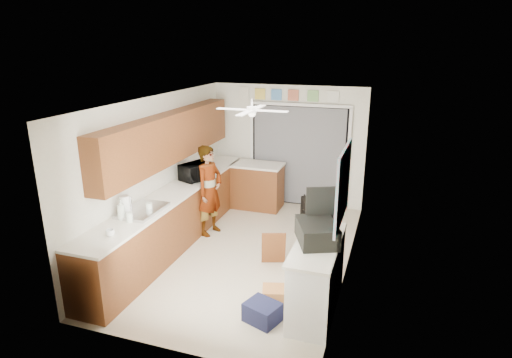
% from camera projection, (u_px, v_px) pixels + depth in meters
% --- Properties ---
extents(floor, '(5.00, 5.00, 0.00)m').
position_uv_depth(floor, '(248.00, 252.00, 7.07)').
color(floor, beige).
rests_on(floor, ground).
extents(ceiling, '(5.00, 5.00, 0.00)m').
position_uv_depth(ceiling, '(247.00, 100.00, 6.31)').
color(ceiling, white).
rests_on(ceiling, ground).
extents(wall_back, '(3.20, 0.00, 3.20)m').
position_uv_depth(wall_back, '(288.00, 146.00, 8.95)').
color(wall_back, white).
rests_on(wall_back, ground).
extents(wall_front, '(3.20, 0.00, 3.20)m').
position_uv_depth(wall_front, '(168.00, 250.00, 4.43)').
color(wall_front, white).
rests_on(wall_front, ground).
extents(wall_left, '(0.00, 5.00, 5.00)m').
position_uv_depth(wall_left, '(158.00, 171.00, 7.17)').
color(wall_left, white).
rests_on(wall_left, ground).
extents(wall_right, '(0.00, 5.00, 5.00)m').
position_uv_depth(wall_right, '(352.00, 191.00, 6.21)').
color(wall_right, white).
rests_on(wall_right, ground).
extents(left_base_cabinets, '(0.60, 4.80, 0.90)m').
position_uv_depth(left_base_cabinets, '(177.00, 217.00, 7.32)').
color(left_base_cabinets, brown).
rests_on(left_base_cabinets, floor).
extents(left_countertop, '(0.62, 4.80, 0.04)m').
position_uv_depth(left_countertop, '(176.00, 192.00, 7.17)').
color(left_countertop, white).
rests_on(left_countertop, left_base_cabinets).
extents(upper_cabinets, '(0.32, 4.00, 0.80)m').
position_uv_depth(upper_cabinets, '(170.00, 137.00, 7.13)').
color(upper_cabinets, brown).
rests_on(upper_cabinets, wall_left).
extents(sink_basin, '(0.50, 0.76, 0.06)m').
position_uv_depth(sink_basin, '(142.00, 211.00, 6.26)').
color(sink_basin, silver).
rests_on(sink_basin, left_countertop).
extents(faucet, '(0.03, 0.03, 0.22)m').
position_uv_depth(faucet, '(131.00, 203.00, 6.29)').
color(faucet, silver).
rests_on(faucet, left_countertop).
extents(peninsula_base, '(1.00, 0.60, 0.90)m').
position_uv_depth(peninsula_base, '(257.00, 187.00, 8.89)').
color(peninsula_base, brown).
rests_on(peninsula_base, floor).
extents(peninsula_top, '(1.04, 0.64, 0.04)m').
position_uv_depth(peninsula_top, '(257.00, 165.00, 8.75)').
color(peninsula_top, white).
rests_on(peninsula_top, peninsula_base).
extents(back_opening_recess, '(2.00, 0.06, 2.10)m').
position_uv_depth(back_opening_recess, '(299.00, 156.00, 8.91)').
color(back_opening_recess, black).
rests_on(back_opening_recess, wall_back).
extents(curtain_panel, '(1.90, 0.03, 2.05)m').
position_uv_depth(curtain_panel, '(298.00, 157.00, 8.87)').
color(curtain_panel, slate).
rests_on(curtain_panel, wall_back).
extents(door_trim_left, '(0.06, 0.04, 2.10)m').
position_uv_depth(door_trim_left, '(252.00, 153.00, 9.18)').
color(door_trim_left, white).
rests_on(door_trim_left, wall_back).
extents(door_trim_right, '(0.06, 0.04, 2.10)m').
position_uv_depth(door_trim_right, '(348.00, 161.00, 8.57)').
color(door_trim_right, white).
rests_on(door_trim_right, wall_back).
extents(door_trim_head, '(2.10, 0.04, 0.06)m').
position_uv_depth(door_trim_head, '(300.00, 105.00, 8.55)').
color(door_trim_head, white).
rests_on(door_trim_head, wall_back).
extents(header_frame_0, '(0.22, 0.02, 0.22)m').
position_uv_depth(header_frame_0, '(260.00, 94.00, 8.78)').
color(header_frame_0, '#F1D550').
rests_on(header_frame_0, wall_back).
extents(header_frame_1, '(0.22, 0.02, 0.22)m').
position_uv_depth(header_frame_1, '(276.00, 95.00, 8.68)').
color(header_frame_1, '#4F8BD3').
rests_on(header_frame_1, wall_back).
extents(header_frame_2, '(0.22, 0.02, 0.22)m').
position_uv_depth(header_frame_2, '(293.00, 95.00, 8.57)').
color(header_frame_2, '#C36449').
rests_on(header_frame_2, wall_back).
extents(header_frame_3, '(0.22, 0.02, 0.22)m').
position_uv_depth(header_frame_3, '(313.00, 96.00, 8.45)').
color(header_frame_3, '#7BB668').
rests_on(header_frame_3, wall_back).
extents(header_frame_4, '(0.22, 0.02, 0.22)m').
position_uv_depth(header_frame_4, '(333.00, 97.00, 8.33)').
color(header_frame_4, white).
rests_on(header_frame_4, wall_back).
extents(route66_sign, '(0.22, 0.02, 0.26)m').
position_uv_depth(route66_sign, '(244.00, 93.00, 8.89)').
color(route66_sign, silver).
rests_on(route66_sign, wall_back).
extents(right_counter_base, '(0.50, 1.40, 0.90)m').
position_uv_depth(right_counter_base, '(317.00, 278.00, 5.44)').
color(right_counter_base, white).
rests_on(right_counter_base, floor).
extents(right_counter_top, '(0.54, 1.44, 0.04)m').
position_uv_depth(right_counter_top, '(318.00, 244.00, 5.30)').
color(right_counter_top, white).
rests_on(right_counter_top, right_counter_base).
extents(abstract_painting, '(0.03, 1.15, 0.95)m').
position_uv_depth(abstract_painting, '(343.00, 185.00, 5.19)').
color(abstract_painting, '#DA506A').
rests_on(abstract_painting, wall_right).
extents(ceiling_fan, '(1.14, 1.14, 0.24)m').
position_uv_depth(ceiling_fan, '(252.00, 110.00, 6.54)').
color(ceiling_fan, white).
rests_on(ceiling_fan, ceiling).
extents(microwave, '(0.54, 0.64, 0.30)m').
position_uv_depth(microwave, '(196.00, 172.00, 7.70)').
color(microwave, black).
rests_on(microwave, left_countertop).
extents(soap_bottle, '(0.15, 0.15, 0.30)m').
position_uv_depth(soap_bottle, '(121.00, 209.00, 5.94)').
color(soap_bottle, silver).
rests_on(soap_bottle, left_countertop).
extents(cup, '(0.15, 0.15, 0.09)m').
position_uv_depth(cup, '(110.00, 233.00, 5.46)').
color(cup, white).
rests_on(cup, left_countertop).
extents(jar_a, '(0.12, 0.12, 0.13)m').
position_uv_depth(jar_a, '(149.00, 207.00, 6.26)').
color(jar_a, silver).
rests_on(jar_a, left_countertop).
extents(jar_b, '(0.11, 0.11, 0.14)m').
position_uv_depth(jar_b, '(129.00, 217.00, 5.89)').
color(jar_b, silver).
rests_on(jar_b, left_countertop).
extents(paper_towel_roll, '(0.18, 0.18, 0.30)m').
position_uv_depth(paper_towel_roll, '(125.00, 206.00, 6.09)').
color(paper_towel_roll, white).
rests_on(paper_towel_roll, left_countertop).
extents(suitcase, '(0.65, 0.73, 0.26)m').
position_uv_depth(suitcase, '(317.00, 232.00, 5.27)').
color(suitcase, black).
rests_on(suitcase, right_counter_top).
extents(suitcase_rim, '(0.63, 0.71, 0.02)m').
position_uv_depth(suitcase_rim, '(317.00, 241.00, 5.30)').
color(suitcase_rim, yellow).
rests_on(suitcase_rim, suitcase).
extents(suitcase_lid, '(0.40, 0.19, 0.50)m').
position_uv_depth(suitcase_lid, '(322.00, 205.00, 5.46)').
color(suitcase_lid, black).
rests_on(suitcase_lid, suitcase).
extents(cardboard_box, '(0.44, 0.37, 0.23)m').
position_uv_depth(cardboard_box, '(277.00, 296.00, 5.63)').
color(cardboard_box, '#B46D38').
rests_on(cardboard_box, floor).
extents(navy_crate, '(0.49, 0.45, 0.25)m').
position_uv_depth(navy_crate, '(262.00, 312.00, 5.28)').
color(navy_crate, '#141734').
rests_on(navy_crate, floor).
extents(cabinet_door_panel, '(0.40, 0.26, 0.55)m').
position_uv_depth(cabinet_door_panel, '(274.00, 248.00, 6.60)').
color(cabinet_door_panel, brown).
rests_on(cabinet_door_panel, floor).
extents(man, '(0.52, 0.67, 1.63)m').
position_uv_depth(man, '(210.00, 191.00, 7.55)').
color(man, white).
rests_on(man, floor).
extents(dog, '(0.44, 0.62, 0.45)m').
position_uv_depth(dog, '(307.00, 207.00, 8.38)').
color(dog, black).
rests_on(dog, floor).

